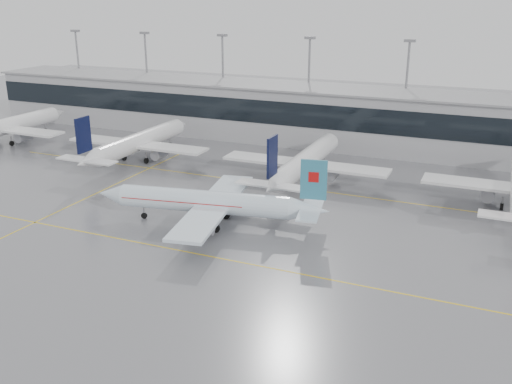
% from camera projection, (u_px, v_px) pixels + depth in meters
% --- Properties ---
extents(ground, '(320.00, 320.00, 0.00)m').
position_uv_depth(ground, '(218.00, 258.00, 71.87)').
color(ground, slate).
rests_on(ground, ground).
extents(taxi_line_main, '(120.00, 0.25, 0.01)m').
position_uv_depth(taxi_line_main, '(218.00, 258.00, 71.87)').
color(taxi_line_main, yellow).
rests_on(taxi_line_main, ground).
extents(taxi_line_north, '(120.00, 0.25, 0.01)m').
position_uv_depth(taxi_line_north, '(298.00, 188.00, 97.89)').
color(taxi_line_north, yellow).
rests_on(taxi_line_north, ground).
extents(taxi_line_cross, '(0.25, 60.00, 0.01)m').
position_uv_depth(taxi_line_cross, '(100.00, 192.00, 96.12)').
color(taxi_line_cross, yellow).
rests_on(taxi_line_cross, ground).
extents(terminal, '(180.00, 15.00, 12.00)m').
position_uv_depth(terminal, '(347.00, 119.00, 123.68)').
color(terminal, '#A1A1A5').
rests_on(terminal, ground).
extents(terminal_glass, '(180.00, 0.20, 5.00)m').
position_uv_depth(terminal_glass, '(338.00, 118.00, 116.64)').
color(terminal_glass, black).
rests_on(terminal_glass, ground).
extents(terminal_roof, '(182.00, 16.00, 0.40)m').
position_uv_depth(terminal_roof, '(349.00, 90.00, 121.65)').
color(terminal_roof, gray).
rests_on(terminal_roof, ground).
extents(light_masts, '(156.40, 1.00, 22.60)m').
position_uv_depth(light_masts, '(356.00, 81.00, 126.48)').
color(light_masts, gray).
rests_on(light_masts, ground).
extents(air_canada_jet, '(34.44, 27.35, 10.63)m').
position_uv_depth(air_canada_jet, '(213.00, 203.00, 81.21)').
color(air_canada_jet, white).
rests_on(air_canada_jet, ground).
extents(parked_jet_a, '(29.64, 36.96, 11.72)m').
position_uv_depth(parked_jet_a, '(5.00, 127.00, 126.11)').
color(parked_jet_a, white).
rests_on(parked_jet_a, ground).
extents(parked_jet_b, '(29.64, 36.96, 11.72)m').
position_uv_depth(parked_jet_b, '(138.00, 142.00, 112.99)').
color(parked_jet_b, white).
rests_on(parked_jet_b, ground).
extents(parked_jet_c, '(29.64, 36.96, 11.72)m').
position_uv_depth(parked_jet_c, '(305.00, 162.00, 99.87)').
color(parked_jet_c, white).
rests_on(parked_jet_c, ground).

